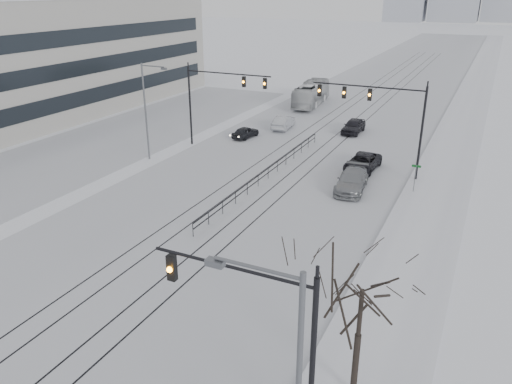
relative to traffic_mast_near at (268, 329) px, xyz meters
name	(u,v)px	position (x,y,z in m)	size (l,w,h in m)	color
road	(359,108)	(-10.79, 54.00, -4.55)	(22.00, 260.00, 0.02)	silver
sidewalk_east	(465,118)	(2.71, 54.00, -4.48)	(5.00, 260.00, 0.16)	white
curb	(444,116)	(0.26, 54.00, -4.50)	(0.10, 260.00, 0.12)	gray
parking_strip	(122,136)	(-30.79, 29.00, -4.55)	(14.00, 60.00, 0.03)	silver
tram_rails	(308,147)	(-10.79, 34.00, -4.54)	(5.30, 180.00, 0.01)	black
traffic_mast_near	(268,329)	(0.00, 0.00, 0.00)	(6.10, 0.37, 7.00)	black
traffic_mast_ne	(382,110)	(-2.64, 29.00, 1.20)	(9.60, 0.37, 8.00)	black
traffic_mast_nw	(215,93)	(-19.31, 30.00, 1.01)	(9.10, 0.37, 8.00)	black
street_light_west	(148,105)	(-22.99, 24.00, 0.65)	(2.73, 0.25, 9.00)	#595B60
bare_tree	(361,302)	(2.41, 3.00, -0.07)	(4.40, 4.40, 6.10)	black
median_fence	(268,173)	(-10.79, 24.00, -4.04)	(0.06, 24.00, 1.00)	black
street_sign	(415,174)	(1.01, 26.00, -2.96)	(0.70, 0.06, 2.40)	#595B60
sedan_sb_inner	(245,132)	(-18.22, 34.45, -3.93)	(1.48, 3.69, 1.26)	black
sedan_sb_outer	(283,122)	(-15.97, 39.81, -3.81)	(1.59, 4.57, 1.50)	#B4B6BC
sedan_nb_front	(363,163)	(-4.06, 29.63, -3.85)	(2.37, 5.15, 1.43)	black
sedan_nb_right	(352,181)	(-3.65, 24.58, -3.77)	(2.21, 5.43, 1.58)	gray
sedan_nb_far	(354,126)	(-8.14, 41.52, -3.77)	(1.87, 4.65, 1.58)	black
box_truck	(311,94)	(-17.39, 53.19, -2.99)	(2.63, 11.26, 3.14)	#BABDBF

